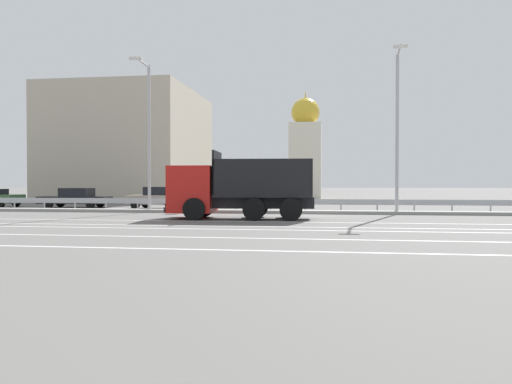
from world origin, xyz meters
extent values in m
plane|color=#605E5B|center=(0.00, 0.00, 0.00)|extent=(320.00, 320.00, 0.00)
cube|color=silver|center=(-2.80, -4.17, 0.00)|extent=(70.58, 0.16, 0.01)
cube|color=silver|center=(-2.80, -6.58, 0.00)|extent=(70.58, 0.16, 0.01)
cube|color=silver|center=(-2.80, -7.92, 0.00)|extent=(70.58, 0.16, 0.01)
cube|color=silver|center=(-2.80, -10.74, 0.00)|extent=(70.58, 0.16, 0.01)
cube|color=silver|center=(-2.80, -13.55, 0.00)|extent=(70.58, 0.16, 0.01)
cube|color=gray|center=(0.00, 2.13, 0.09)|extent=(38.82, 1.10, 0.18)
cube|color=#9EA0A5|center=(0.00, 3.27, 0.62)|extent=(70.58, 0.04, 0.32)
cylinder|color=#ADADB2|center=(-18.52, 3.27, 0.31)|extent=(0.09, 0.09, 0.62)
cylinder|color=#ADADB2|center=(-16.47, 3.27, 0.31)|extent=(0.09, 0.09, 0.62)
cylinder|color=#ADADB2|center=(-14.41, 3.27, 0.31)|extent=(0.09, 0.09, 0.62)
cylinder|color=#ADADB2|center=(-12.35, 3.27, 0.31)|extent=(0.09, 0.09, 0.62)
cylinder|color=#ADADB2|center=(-10.29, 3.27, 0.31)|extent=(0.09, 0.09, 0.62)
cylinder|color=#ADADB2|center=(-8.23, 3.27, 0.31)|extent=(0.09, 0.09, 0.62)
cylinder|color=#ADADB2|center=(-6.17, 3.27, 0.31)|extent=(0.09, 0.09, 0.62)
cylinder|color=#ADADB2|center=(-4.12, 3.27, 0.31)|extent=(0.09, 0.09, 0.62)
cylinder|color=#ADADB2|center=(-2.06, 3.27, 0.31)|extent=(0.09, 0.09, 0.62)
cylinder|color=#ADADB2|center=(0.00, 3.27, 0.31)|extent=(0.09, 0.09, 0.62)
cylinder|color=#ADADB2|center=(2.06, 3.27, 0.31)|extent=(0.09, 0.09, 0.62)
cylinder|color=#ADADB2|center=(4.12, 3.27, 0.31)|extent=(0.09, 0.09, 0.62)
cylinder|color=#ADADB2|center=(6.17, 3.27, 0.31)|extent=(0.09, 0.09, 0.62)
cylinder|color=#ADADB2|center=(8.23, 3.27, 0.31)|extent=(0.09, 0.09, 0.62)
cylinder|color=#ADADB2|center=(10.29, 3.27, 0.31)|extent=(0.09, 0.09, 0.62)
cube|color=red|center=(-5.19, -2.53, 1.42)|extent=(2.22, 2.64, 2.22)
cube|color=black|center=(-6.24, -2.59, 1.81)|extent=(0.17, 2.16, 0.84)
cube|color=black|center=(-6.27, -2.60, 0.47)|extent=(0.26, 2.47, 0.24)
cube|color=black|center=(-1.77, -2.30, 0.79)|extent=(4.89, 1.69, 0.53)
cube|color=black|center=(-1.77, -2.30, 1.11)|extent=(4.76, 2.71, 0.12)
cube|color=black|center=(-1.69, -3.46, 2.00)|extent=(4.61, 0.40, 1.66)
cube|color=black|center=(-1.84, -1.15, 2.00)|extent=(4.61, 0.40, 1.66)
cube|color=black|center=(-4.02, -2.45, 2.21)|extent=(0.26, 2.41, 2.08)
cube|color=black|center=(0.48, -2.16, 2.00)|extent=(0.26, 2.41, 1.66)
cylinder|color=black|center=(-4.81, -3.74, 0.52)|extent=(1.06, 0.39, 1.04)
cylinder|color=black|center=(-4.97, -1.28, 0.52)|extent=(1.06, 0.39, 1.04)
cylinder|color=black|center=(-2.05, -3.56, 0.52)|extent=(1.06, 0.39, 1.04)
cylinder|color=black|center=(-2.21, -1.10, 0.52)|extent=(1.06, 0.39, 1.04)
cylinder|color=black|center=(-0.37, -3.45, 0.52)|extent=(1.06, 0.39, 1.04)
cylinder|color=black|center=(-0.53, -0.99, 0.52)|extent=(1.06, 0.39, 1.04)
cylinder|color=white|center=(-6.67, 2.13, 0.14)|extent=(0.16, 0.16, 0.28)
cylinder|color=black|center=(-6.67, 2.13, 0.43)|extent=(0.16, 0.16, 0.28)
cylinder|color=white|center=(-6.67, 2.13, 0.71)|extent=(0.16, 0.16, 0.28)
cylinder|color=black|center=(-6.67, 2.13, 0.99)|extent=(0.16, 0.16, 0.28)
cylinder|color=white|center=(-6.67, 2.13, 1.28)|extent=(0.16, 0.16, 0.28)
cylinder|color=#1E4CB2|center=(-6.67, 2.13, 1.76)|extent=(0.68, 0.03, 0.68)
cylinder|color=white|center=(-6.67, 2.13, 1.76)|extent=(0.74, 0.02, 0.74)
cylinder|color=#ADADB2|center=(-9.07, 2.01, 4.31)|extent=(0.18, 0.18, 8.61)
cylinder|color=#ADADB2|center=(-8.98, 0.76, 8.46)|extent=(0.28, 2.51, 0.10)
cube|color=silver|center=(-8.89, -0.49, 8.38)|extent=(0.71, 0.25, 0.12)
cylinder|color=#ADADB2|center=(5.05, 2.07, 4.37)|extent=(0.18, 0.18, 8.73)
cylinder|color=#ADADB2|center=(4.95, 0.81, 8.58)|extent=(0.30, 2.53, 0.10)
cube|color=silver|center=(4.85, -0.45, 8.50)|extent=(0.71, 0.25, 0.12)
cylinder|color=black|center=(-20.97, 7.10, 0.30)|extent=(0.61, 0.22, 0.60)
cylinder|color=black|center=(-21.02, 5.41, 0.30)|extent=(0.61, 0.22, 0.60)
cube|color=black|center=(-16.12, 6.50, 0.55)|extent=(4.84, 1.99, 0.49)
cube|color=black|center=(-15.98, 6.51, 1.09)|extent=(2.07, 1.64, 0.58)
cylinder|color=black|center=(-17.55, 5.60, 0.30)|extent=(0.61, 0.23, 0.60)
cylinder|color=black|center=(-17.63, 7.26, 0.30)|extent=(0.61, 0.23, 0.60)
cylinder|color=black|center=(-14.60, 5.74, 0.30)|extent=(0.61, 0.23, 0.60)
cylinder|color=black|center=(-14.68, 7.40, 0.30)|extent=(0.61, 0.23, 0.60)
cube|color=gray|center=(-10.05, 6.20, 0.61)|extent=(3.98, 2.02, 0.61)
cube|color=black|center=(-9.94, 6.19, 1.19)|extent=(1.72, 1.68, 0.56)
cylinder|color=black|center=(-11.30, 5.42, 0.30)|extent=(0.61, 0.23, 0.60)
cylinder|color=black|center=(-11.20, 7.12, 0.30)|extent=(0.61, 0.23, 0.60)
cylinder|color=black|center=(-8.90, 5.28, 0.30)|extent=(0.61, 0.23, 0.60)
cylinder|color=black|center=(-8.80, 6.98, 0.30)|extent=(0.61, 0.23, 0.60)
cube|color=#B7AD99|center=(-18.21, 21.88, 5.38)|extent=(12.98, 15.27, 10.77)
cube|color=silver|center=(-1.20, 31.25, 4.26)|extent=(3.60, 3.60, 8.51)
sphere|color=gold|center=(-1.20, 31.25, 9.81)|extent=(3.24, 3.24, 3.24)
cone|color=gold|center=(-1.20, 31.25, 11.71)|extent=(0.30, 0.30, 1.20)
camera|label=1|loc=(1.24, -26.04, 1.72)|focal=35.00mm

